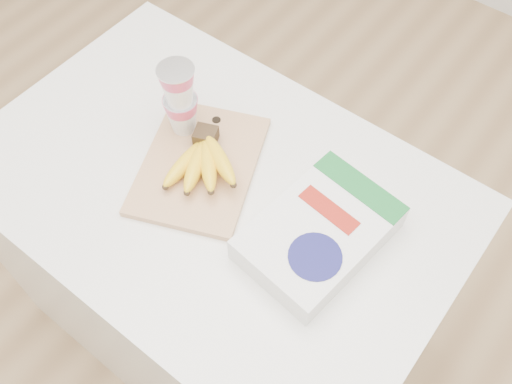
% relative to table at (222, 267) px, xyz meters
% --- Properties ---
extents(table, '(1.06, 0.70, 0.79)m').
position_rel_table_xyz_m(table, '(0.00, 0.00, 0.00)').
color(table, silver).
rests_on(table, ground).
extents(cutting_board, '(0.34, 0.39, 0.02)m').
position_rel_table_xyz_m(cutting_board, '(-0.05, 0.02, 0.40)').
color(cutting_board, tan).
rests_on(cutting_board, table).
extents(bananas, '(0.18, 0.19, 0.06)m').
position_rel_table_xyz_m(bananas, '(-0.03, 0.01, 0.44)').
color(bananas, '#382816').
rests_on(bananas, cutting_board).
extents(yogurt_stack, '(0.08, 0.08, 0.18)m').
position_rel_table_xyz_m(yogurt_stack, '(-0.14, 0.07, 0.51)').
color(yogurt_stack, white).
rests_on(yogurt_stack, cutting_board).
extents(cereal_box, '(0.24, 0.32, 0.07)m').
position_rel_table_xyz_m(cereal_box, '(0.25, 0.02, 0.43)').
color(cereal_box, white).
rests_on(cereal_box, table).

